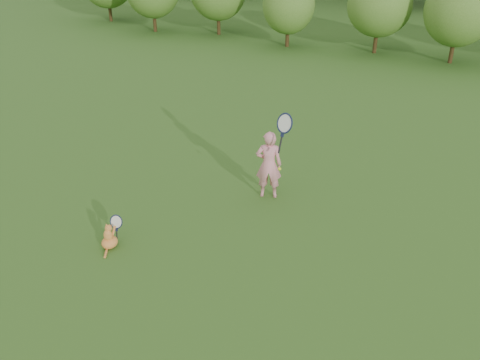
% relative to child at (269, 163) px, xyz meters
% --- Properties ---
extents(ground, '(100.00, 100.00, 0.00)m').
position_rel_child_xyz_m(ground, '(-0.42, -1.63, -0.69)').
color(ground, '#1F4E16').
rests_on(ground, ground).
extents(shrub_row, '(28.00, 3.00, 2.80)m').
position_rel_child_xyz_m(shrub_row, '(-0.42, 11.37, 0.71)').
color(shrub_row, '#447123').
rests_on(shrub_row, ground).
extents(child, '(0.78, 0.55, 1.95)m').
position_rel_child_xyz_m(child, '(0.00, 0.00, 0.00)').
color(child, pink).
rests_on(child, ground).
extents(cat, '(0.30, 0.58, 0.57)m').
position_rel_child_xyz_m(cat, '(-1.76, -2.55, -0.47)').
color(cat, orange).
rests_on(cat, ground).
extents(tennis_ball, '(0.06, 0.06, 0.06)m').
position_rel_child_xyz_m(tennis_ball, '(0.43, -0.67, 0.28)').
color(tennis_ball, '#A1D218').
rests_on(tennis_ball, ground).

